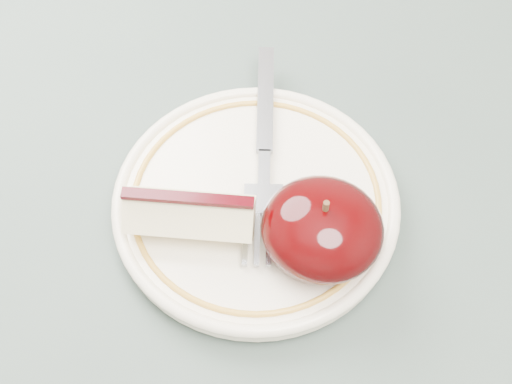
% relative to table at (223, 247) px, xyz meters
% --- Properties ---
extents(table, '(0.90, 0.90, 0.75)m').
position_rel_table_xyz_m(table, '(0.00, 0.00, 0.00)').
color(table, brown).
rests_on(table, ground).
extents(plate, '(0.20, 0.20, 0.02)m').
position_rel_table_xyz_m(plate, '(0.03, -0.01, 0.10)').
color(plate, '#F5EACE').
rests_on(plate, table).
extents(apple_half, '(0.08, 0.08, 0.06)m').
position_rel_table_xyz_m(apple_half, '(0.08, -0.03, 0.13)').
color(apple_half, black).
rests_on(apple_half, plate).
extents(apple_wedge, '(0.09, 0.05, 0.04)m').
position_rel_table_xyz_m(apple_wedge, '(-0.00, -0.04, 0.12)').
color(apple_wedge, beige).
rests_on(apple_wedge, plate).
extents(fork, '(0.06, 0.19, 0.00)m').
position_rel_table_xyz_m(fork, '(0.03, 0.03, 0.11)').
color(fork, '#919499').
rests_on(fork, plate).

